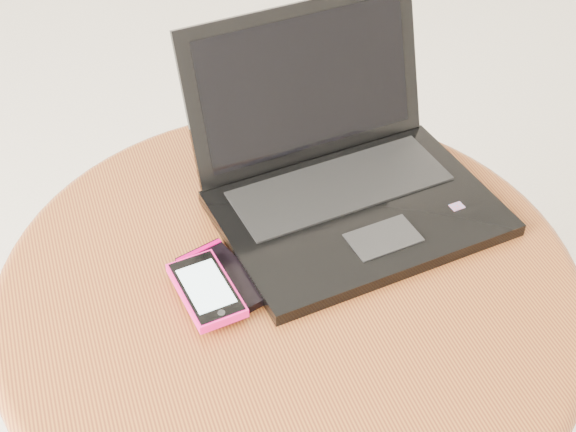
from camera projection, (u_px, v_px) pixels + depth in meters
name	position (u px, v px, depth m)	size (l,w,h in m)	color
table	(290.00, 339.00, 1.01)	(0.69, 0.69, 0.55)	#642511
laptop	(342.00, 174.00, 1.01)	(0.36, 0.33, 0.22)	black
phone_black	(223.00, 279.00, 0.92)	(0.09, 0.13, 0.01)	black
phone_pink	(206.00, 290.00, 0.89)	(0.07, 0.11, 0.01)	#F3137A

